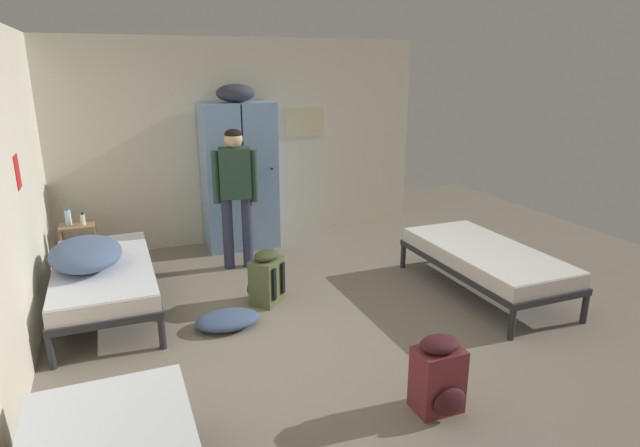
# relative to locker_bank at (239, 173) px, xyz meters

# --- Properties ---
(ground_plane) EXTENTS (9.48, 9.48, 0.00)m
(ground_plane) POSITION_rel_locker_bank_xyz_m (0.15, -2.68, -0.97)
(ground_plane) COLOR gray
(room_backdrop) EXTENTS (4.88, 5.99, 2.63)m
(room_backdrop) POSITION_rel_locker_bank_xyz_m (-1.17, -1.33, 0.34)
(room_backdrop) COLOR beige
(room_backdrop) RESTS_ON ground_plane
(locker_bank) EXTENTS (0.90, 0.55, 2.07)m
(locker_bank) POSITION_rel_locker_bank_xyz_m (0.00, 0.00, 0.00)
(locker_bank) COLOR #7A9ECC
(locker_bank) RESTS_ON ground_plane
(shelf_unit) EXTENTS (0.38, 0.30, 0.57)m
(shelf_unit) POSITION_rel_locker_bank_xyz_m (-1.93, -0.23, -0.62)
(shelf_unit) COLOR #99704C
(shelf_unit) RESTS_ON ground_plane
(bed_left_rear) EXTENTS (0.90, 1.90, 0.49)m
(bed_left_rear) POSITION_rel_locker_bank_xyz_m (-1.68, -1.44, -0.59)
(bed_left_rear) COLOR #28282D
(bed_left_rear) RESTS_ON ground_plane
(bed_right) EXTENTS (0.90, 1.90, 0.49)m
(bed_right) POSITION_rel_locker_bank_xyz_m (1.98, -2.40, -0.59)
(bed_right) COLOR #28282D
(bed_right) RESTS_ON ground_plane
(bedding_heap) EXTENTS (0.64, 0.85, 0.26)m
(bedding_heap) POSITION_rel_locker_bank_xyz_m (-1.81, -1.46, -0.35)
(bedding_heap) COLOR slate
(bedding_heap) RESTS_ON bed_left_rear
(person_traveler) EXTENTS (0.50, 0.27, 1.62)m
(person_traveler) POSITION_rel_locker_bank_xyz_m (-0.22, -0.75, 0.01)
(person_traveler) COLOR #2D334C
(person_traveler) RESTS_ON ground_plane
(water_bottle) EXTENTS (0.07, 0.07, 0.20)m
(water_bottle) POSITION_rel_locker_bank_xyz_m (-2.01, -0.21, -0.31)
(water_bottle) COLOR #B2DBEA
(water_bottle) RESTS_ON shelf_unit
(lotion_bottle) EXTENTS (0.05, 0.05, 0.14)m
(lotion_bottle) POSITION_rel_locker_bank_xyz_m (-1.86, -0.27, -0.34)
(lotion_bottle) COLOR white
(lotion_bottle) RESTS_ON shelf_unit
(backpack_olive) EXTENTS (0.42, 0.42, 0.55)m
(backpack_olive) POSITION_rel_locker_bank_xyz_m (-0.20, -1.80, -0.71)
(backpack_olive) COLOR #566038
(backpack_olive) RESTS_ON ground_plane
(backpack_maroon) EXTENTS (0.32, 0.34, 0.55)m
(backpack_maroon) POSITION_rel_locker_bank_xyz_m (0.41, -3.92, -0.71)
(backpack_maroon) COLOR maroon
(backpack_maroon) RESTS_ON ground_plane
(clothes_pile_denim) EXTENTS (0.58, 0.40, 0.14)m
(clothes_pile_denim) POSITION_rel_locker_bank_xyz_m (-0.67, -2.18, -0.90)
(clothes_pile_denim) COLOR #42567A
(clothes_pile_denim) RESTS_ON ground_plane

